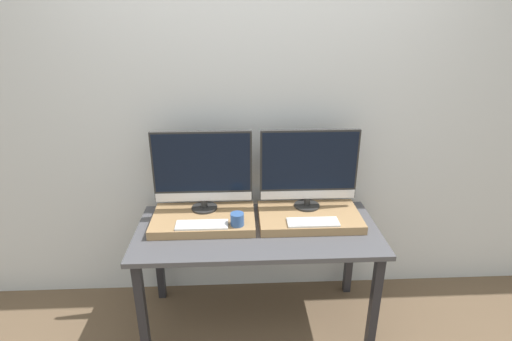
{
  "coord_description": "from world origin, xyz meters",
  "views": [
    {
      "loc": [
        -0.11,
        -1.79,
        1.96
      ],
      "look_at": [
        0.0,
        0.51,
        1.02
      ],
      "focal_mm": 28.0,
      "sensor_mm": 36.0,
      "label": 1
    }
  ],
  "objects_px": {
    "monitor_left": "(202,169)",
    "mug": "(237,219)",
    "monitor_right": "(309,167)",
    "keyboard_left": "(202,225)",
    "keyboard_right": "(313,222)"
  },
  "relations": [
    {
      "from": "monitor_right",
      "to": "keyboard_left",
      "type": "bearing_deg",
      "value": -161.8
    },
    {
      "from": "mug",
      "to": "monitor_right",
      "type": "height_order",
      "value": "monitor_right"
    },
    {
      "from": "monitor_left",
      "to": "keyboard_right",
      "type": "relative_size",
      "value": 1.98
    },
    {
      "from": "monitor_right",
      "to": "keyboard_right",
      "type": "bearing_deg",
      "value": -90.0
    },
    {
      "from": "monitor_left",
      "to": "monitor_right",
      "type": "xyz_separation_m",
      "value": [
        0.67,
        0.0,
        0.0
      ]
    },
    {
      "from": "monitor_left",
      "to": "monitor_right",
      "type": "distance_m",
      "value": 0.67
    },
    {
      "from": "monitor_left",
      "to": "keyboard_left",
      "type": "xyz_separation_m",
      "value": [
        0.0,
        -0.22,
        -0.27
      ]
    },
    {
      "from": "keyboard_left",
      "to": "monitor_left",
      "type": "bearing_deg",
      "value": 90.0
    },
    {
      "from": "mug",
      "to": "keyboard_right",
      "type": "height_order",
      "value": "mug"
    },
    {
      "from": "monitor_left",
      "to": "mug",
      "type": "relative_size",
      "value": 7.6
    },
    {
      "from": "monitor_right",
      "to": "keyboard_right",
      "type": "relative_size",
      "value": 1.98
    },
    {
      "from": "monitor_left",
      "to": "keyboard_right",
      "type": "bearing_deg",
      "value": -18.2
    },
    {
      "from": "monitor_right",
      "to": "keyboard_right",
      "type": "xyz_separation_m",
      "value": [
        0.0,
        -0.22,
        -0.27
      ]
    },
    {
      "from": "monitor_left",
      "to": "mug",
      "type": "bearing_deg",
      "value": -46.1
    },
    {
      "from": "keyboard_left",
      "to": "keyboard_right",
      "type": "bearing_deg",
      "value": 0.0
    }
  ]
}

